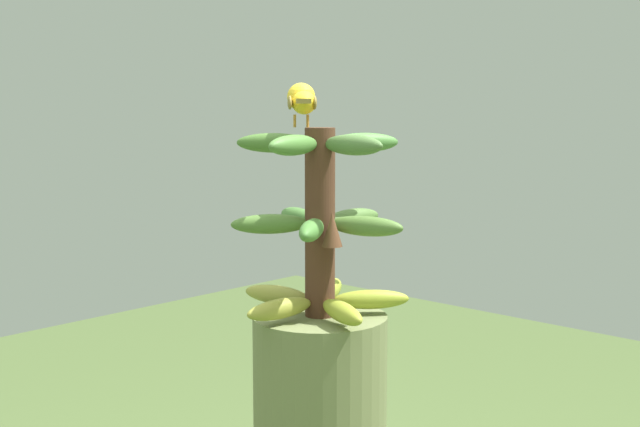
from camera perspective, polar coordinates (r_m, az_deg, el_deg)
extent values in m
cylinder|color=#4C2D1E|center=(1.47, 0.00, -0.65)|extent=(0.05, 0.05, 0.34)
ellipsoid|color=#97A12E|center=(1.42, 1.53, -6.80)|extent=(0.09, 0.14, 0.04)
ellipsoid|color=#97A52E|center=(1.51, 3.54, -5.92)|extent=(0.13, 0.12, 0.04)
ellipsoid|color=#90A02F|center=(1.59, 0.72, -5.26)|extent=(0.14, 0.10, 0.04)
ellipsoid|color=olive|center=(1.55, -3.00, -5.61)|extent=(0.06, 0.14, 0.04)
ellipsoid|color=olive|center=(1.44, -2.78, -6.57)|extent=(0.14, 0.05, 0.04)
ellipsoid|color=#4A712E|center=(1.46, -3.44, -0.72)|extent=(0.13, 0.11, 0.04)
ellipsoid|color=#447832|center=(1.39, -0.58, -1.15)|extent=(0.14, 0.11, 0.04)
ellipsoid|color=#4E7231|center=(1.43, 3.16, -0.87)|extent=(0.07, 0.14, 0.04)
ellipsoid|color=#4D7234|center=(1.54, 2.35, -0.33)|extent=(0.14, 0.04, 0.04)
ellipsoid|color=#497B37|center=(1.55, -1.48, -0.25)|extent=(0.08, 0.14, 0.04)
ellipsoid|color=#477C37|center=(1.49, 3.01, 4.90)|extent=(0.14, 0.09, 0.04)
ellipsoid|color=#4D6F31|center=(1.54, -0.26, 4.98)|extent=(0.12, 0.13, 0.04)
ellipsoid|color=#426C2A|center=(1.48, -3.20, 4.88)|extent=(0.10, 0.14, 0.04)
ellipsoid|color=#487933|center=(1.39, -1.82, 4.73)|extent=(0.14, 0.06, 0.04)
ellipsoid|color=#486D35|center=(1.40, 2.27, 4.74)|extent=(0.05, 0.14, 0.04)
cone|color=#4C2D1E|center=(1.52, 0.55, -0.48)|extent=(0.04, 0.04, 0.06)
cone|color=brown|center=(1.43, 0.84, -1.09)|extent=(0.04, 0.04, 0.06)
cylinder|color=#C68933|center=(1.48, -0.73, 6.39)|extent=(0.00, 0.01, 0.02)
cylinder|color=#C68933|center=(1.48, -1.75, 6.39)|extent=(0.00, 0.01, 0.02)
ellipsoid|color=yellow|center=(1.48, -1.25, 7.64)|extent=(0.09, 0.09, 0.04)
ellipsoid|color=olive|center=(1.48, -0.38, 7.64)|extent=(0.05, 0.05, 0.03)
ellipsoid|color=olive|center=(1.48, -2.10, 7.64)|extent=(0.05, 0.05, 0.03)
cube|color=olive|center=(1.42, -1.14, 7.74)|extent=(0.05, 0.05, 0.01)
sphere|color=yellow|center=(1.52, -1.31, 8.03)|extent=(0.05, 0.05, 0.05)
sphere|color=black|center=(1.53, -2.05, 8.16)|extent=(0.01, 0.01, 0.01)
cone|color=orange|center=(1.55, -1.35, 8.01)|extent=(0.03, 0.03, 0.02)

